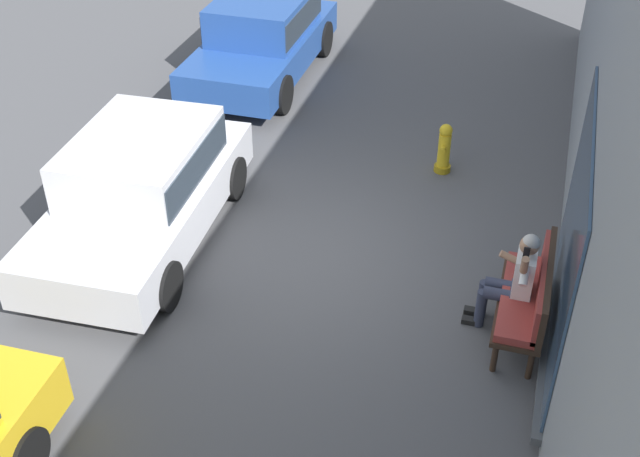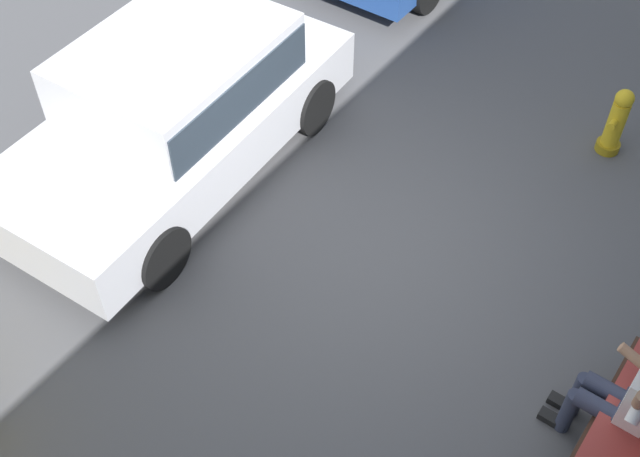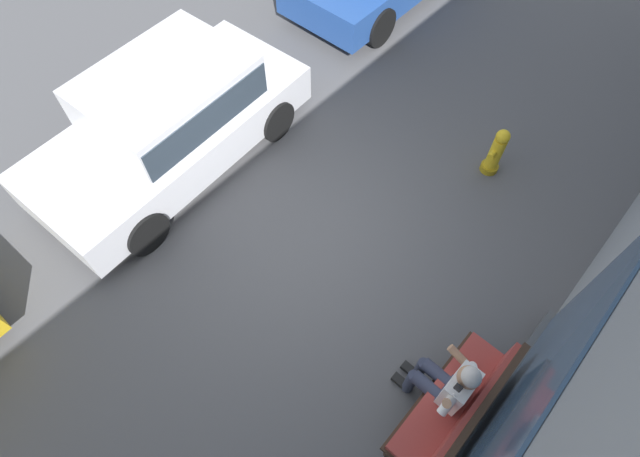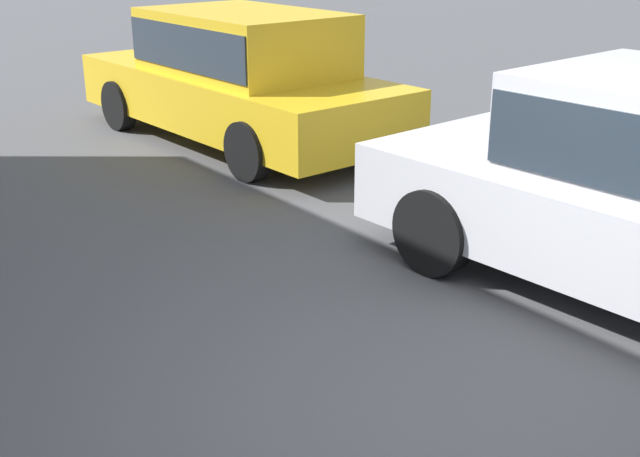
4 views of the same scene
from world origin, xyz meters
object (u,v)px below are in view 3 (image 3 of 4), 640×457
at_px(bench, 460,407).
at_px(fire_hydrant, 496,152).
at_px(parked_car_mid, 169,116).
at_px(person_on_phone, 448,384).

bearing_deg(bench, fire_hydrant, -155.17).
distance_m(bench, parked_car_mid, 5.20).
bearing_deg(fire_hydrant, parked_car_mid, -51.71).
distance_m(person_on_phone, fire_hydrant, 3.57).
height_order(bench, fire_hydrant, bench).
height_order(parked_car_mid, fire_hydrant, parked_car_mid).
bearing_deg(person_on_phone, fire_hydrant, -158.00).
bearing_deg(parked_car_mid, person_on_phone, 84.80).
relative_size(bench, fire_hydrant, 2.02).
distance_m(parked_car_mid, fire_hydrant, 4.62).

